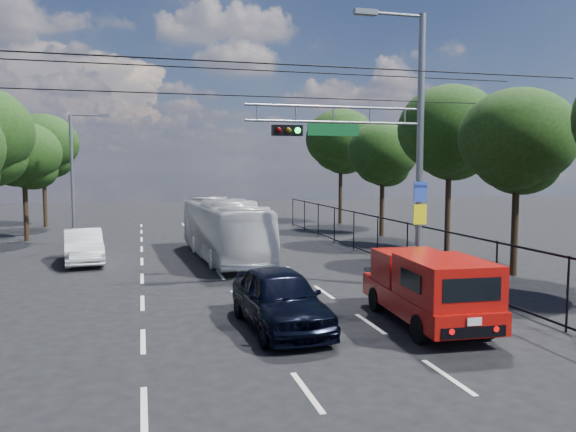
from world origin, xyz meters
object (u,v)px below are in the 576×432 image
object	(u,v)px
signal_mast	(388,138)
white_van	(83,246)
red_pickup	(428,287)
navy_hatchback	(280,298)
white_bus	(224,229)

from	to	relation	value
signal_mast	white_van	bearing A→B (deg)	142.41
red_pickup	white_van	world-z (taller)	red_pickup
red_pickup	navy_hatchback	size ratio (longest dim) A/B	1.14
signal_mast	white_bus	distance (m)	9.92
signal_mast	red_pickup	distance (m)	6.17
red_pickup	navy_hatchback	bearing A→B (deg)	170.01
signal_mast	navy_hatchback	world-z (taller)	signal_mast
white_bus	white_van	size ratio (longest dim) A/B	2.20
red_pickup	white_van	xyz separation A→B (m)	(-9.97, 12.75, -0.30)
navy_hatchback	white_bus	distance (m)	11.69
navy_hatchback	white_bus	size ratio (longest dim) A/B	0.47
navy_hatchback	white_van	xyz separation A→B (m)	(-6.02, 12.06, -0.06)
white_van	signal_mast	bearing A→B (deg)	-44.79
white_bus	white_van	bearing A→B (deg)	172.79
navy_hatchback	white_van	world-z (taller)	navy_hatchback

